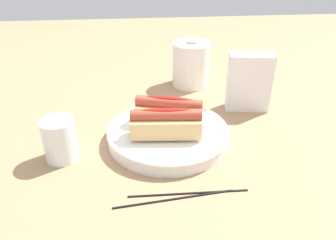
{
  "coord_description": "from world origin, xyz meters",
  "views": [
    {
      "loc": [
        -0.05,
        -0.62,
        0.42
      ],
      "look_at": [
        0.01,
        0.02,
        0.05
      ],
      "focal_mm": 35.76,
      "sensor_mm": 36.0,
      "label": 1
    }
  ],
  "objects": [
    {
      "name": "paper_towel_roll",
      "position": [
        0.11,
        0.32,
        0.07
      ],
      "size": [
        0.11,
        0.11,
        0.13
      ],
      "color": "white",
      "rests_on": "ground_plane"
    },
    {
      "name": "hotdog_front",
      "position": [
        0.0,
        -0.01,
        0.06
      ],
      "size": [
        0.15,
        0.06,
        0.06
      ],
      "color": "#DBB270",
      "rests_on": "serving_bowl"
    },
    {
      "name": "napkin_box",
      "position": [
        0.23,
        0.15,
        0.07
      ],
      "size": [
        0.12,
        0.06,
        0.15
      ],
      "primitive_type": "cube",
      "rotation": [
        0.0,
        0.0,
        -0.16
      ],
      "color": "white",
      "rests_on": "ground_plane"
    },
    {
      "name": "hotdog_back",
      "position": [
        0.01,
        0.05,
        0.06
      ],
      "size": [
        0.16,
        0.09,
        0.06
      ],
      "color": "tan",
      "rests_on": "serving_bowl"
    },
    {
      "name": "ground_plane",
      "position": [
        0.0,
        0.0,
        0.0
      ],
      "size": [
        2.4,
        2.4,
        0.0
      ],
      "primitive_type": "plane",
      "color": "#9E7A56"
    },
    {
      "name": "water_glass",
      "position": [
        -0.22,
        -0.03,
        0.04
      ],
      "size": [
        0.07,
        0.07,
        0.09
      ],
      "color": "white",
      "rests_on": "ground_plane"
    },
    {
      "name": "chopstick_far",
      "position": [
        -0.0,
        -0.17,
        0.0
      ],
      "size": [
        0.22,
        0.03,
        0.01
      ],
      "primitive_type": "cylinder",
      "rotation": [
        0.0,
        1.57,
        0.11
      ],
      "color": "black",
      "rests_on": "ground_plane"
    },
    {
      "name": "serving_bowl",
      "position": [
        0.01,
        0.02,
        0.02
      ],
      "size": [
        0.27,
        0.27,
        0.03
      ],
      "color": "white",
      "rests_on": "ground_plane"
    },
    {
      "name": "chopstick_near",
      "position": [
        0.03,
        -0.16,
        0.0
      ],
      "size": [
        0.22,
        0.01,
        0.01
      ],
      "primitive_type": "cylinder",
      "rotation": [
        0.0,
        1.57,
        -0.02
      ],
      "color": "black",
      "rests_on": "ground_plane"
    }
  ]
}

